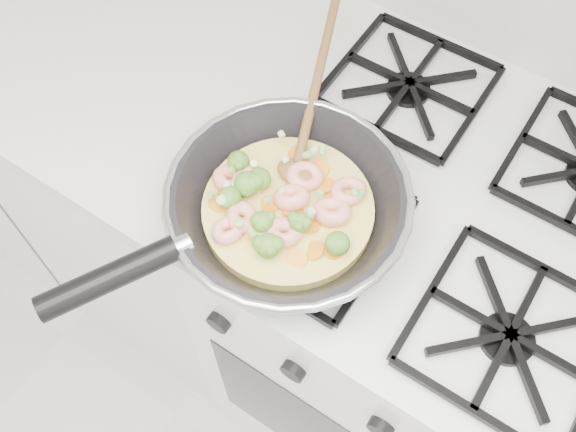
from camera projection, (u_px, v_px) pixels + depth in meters
The scene contains 3 objects.
stove at pixel (403, 315), 1.29m from camera, with size 0.60×0.60×0.92m.
counter_left at pixel (109, 144), 1.52m from camera, with size 1.00×0.60×0.90m.
skillet at pixel (284, 205), 0.84m from camera, with size 0.34×0.63×0.09m.
Camera 1 is at (0.07, 1.17, 1.67)m, focal length 39.45 mm.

